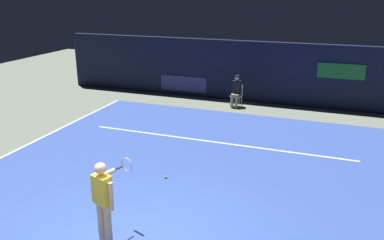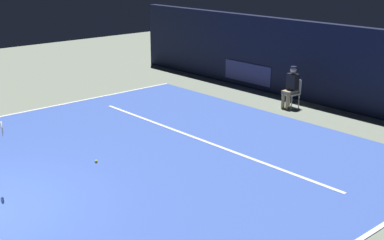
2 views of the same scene
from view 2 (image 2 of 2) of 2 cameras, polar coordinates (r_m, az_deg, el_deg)
ground_plane at (r=12.62m, az=-5.01°, el=-4.02°), size 34.71×34.71×0.00m
court_surface at (r=12.62m, az=-5.01°, el=-4.00°), size 11.10×10.17×0.01m
line_sideline_right at (r=17.13m, az=-16.10°, el=1.21°), size 0.10×10.17×0.01m
line_service at (r=13.68m, az=0.97°, el=-2.17°), size 8.65×0.10×0.01m
back_wall at (r=17.26m, az=14.17°, el=5.87°), size 17.83×0.33×2.60m
line_judge_on_chair at (r=16.74m, az=10.74°, el=3.59°), size 0.46×0.55×1.32m
tennis_ball at (r=12.40m, az=-10.39°, el=-4.43°), size 0.07×0.07×0.07m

